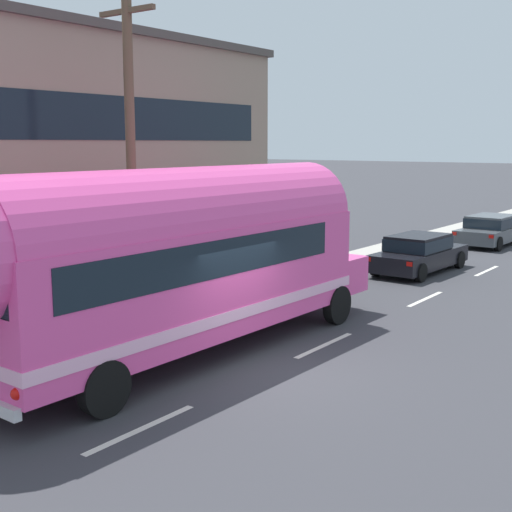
% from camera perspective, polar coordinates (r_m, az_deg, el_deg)
% --- Properties ---
extents(ground_plane, '(300.00, 300.00, 0.00)m').
position_cam_1_polar(ground_plane, '(14.12, 1.00, -9.65)').
color(ground_plane, '#38383D').
extents(lane_markings, '(4.09, 80.00, 0.01)m').
position_cam_1_polar(lane_markings, '(26.77, 12.84, -0.70)').
color(lane_markings, silver).
rests_on(lane_markings, ground).
extents(sidewalk_slab, '(1.83, 90.00, 0.15)m').
position_cam_1_polar(sidewalk_slab, '(24.80, 5.31, -1.13)').
color(sidewalk_slab, '#ADA89E').
rests_on(sidewalk_slab, ground).
extents(utility_pole, '(1.80, 0.24, 8.50)m').
position_cam_1_polar(utility_pole, '(17.01, -10.47, 8.65)').
color(utility_pole, brown).
rests_on(utility_pole, ground).
extents(painted_bus, '(2.78, 12.19, 4.12)m').
position_cam_1_polar(painted_bus, '(14.30, -7.06, 0.06)').
color(painted_bus, '#EA4C9E').
rests_on(painted_bus, ground).
extents(car_lead, '(2.04, 4.80, 1.37)m').
position_cam_1_polar(car_lead, '(25.16, 13.52, 0.34)').
color(car_lead, black).
rests_on(car_lead, ground).
extents(car_second, '(2.12, 4.87, 1.37)m').
position_cam_1_polar(car_second, '(32.89, 19.19, 2.18)').
color(car_second, '#474C51').
rests_on(car_second, ground).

